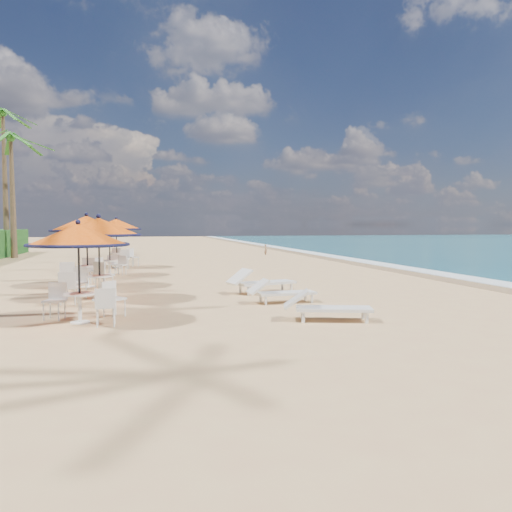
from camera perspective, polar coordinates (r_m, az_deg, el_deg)
The scene contains 14 objects.
ground at distance 12.31m, azimuth 3.87°, elevation -6.57°, with size 160.00×160.00×0.00m, color tan.
foam_strip at distance 25.22m, azimuth 17.43°, elevation -1.50°, with size 1.20×140.00×0.04m, color white.
wetsand_band at distance 24.77m, azimuth 15.64°, elevation -1.55°, with size 1.40×140.00×0.02m, color olive.
station_0 at distance 11.62m, azimuth -19.42°, elevation 0.93°, with size 2.19×2.19×2.29m.
station_1 at distance 14.86m, azimuth -17.85°, elevation 2.34°, with size 2.37×2.37×2.47m.
station_2 at distance 18.19m, azimuth -18.80°, elevation 2.54°, with size 2.48×2.59×2.59m.
station_3 at distance 22.06m, azimuth -16.40°, elevation 2.14°, with size 2.18×2.18×2.27m.
station_4 at distance 26.05m, azimuth -15.53°, elevation 2.83°, with size 2.46×2.46×2.57m.
lounger_near at distance 11.40m, azimuth 7.85°, elevation -5.72°, with size 2.07×1.16×0.71m.
lounger_mid at distance 13.86m, azimuth 2.69°, elevation -4.08°, with size 1.93×0.68×0.68m.
lounger_far at distance 15.85m, azimuth 0.41°, elevation -2.91°, with size 2.32×1.24×0.79m.
palm_6 at distance 36.41m, azimuth -26.21°, elevation 11.34°, with size 5.00×5.00×8.03m.
palm_7 at distance 39.48m, azimuth -26.94°, elevation 13.56°, with size 5.00×5.00×10.11m.
person at distance 35.35m, azimuth 1.11°, elevation 0.76°, with size 0.30×0.20×0.82m, color #8B6646.
Camera 1 is at (-3.60, -11.56, 2.17)m, focal length 35.00 mm.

